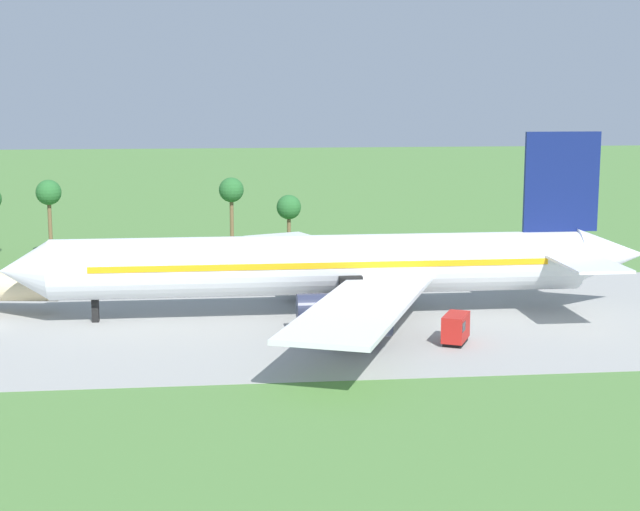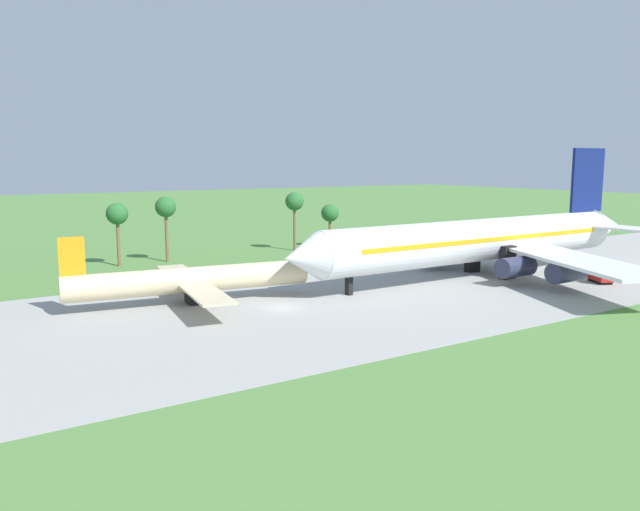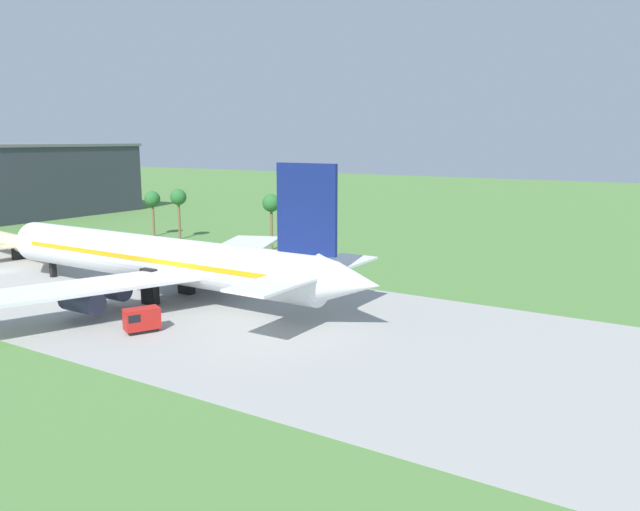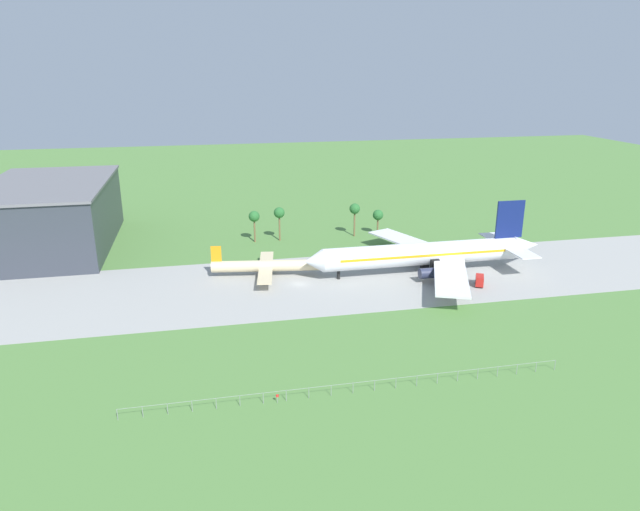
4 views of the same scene
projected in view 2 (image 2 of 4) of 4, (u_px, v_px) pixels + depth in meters
ground_plane at (281, 308)px, 74.36m from camera, size 600.00×600.00×0.00m
taxiway_strip at (281, 308)px, 74.35m from camera, size 320.00×44.00×0.02m
jet_airliner at (486, 240)px, 94.55m from camera, size 69.39×61.21×19.59m
regional_aircraft at (190, 280)px, 76.25m from camera, size 29.98×27.12×8.94m
baggage_tug at (601, 272)px, 89.58m from camera, size 3.55×4.48×2.90m
palm_tree_row at (234, 210)px, 114.57m from camera, size 46.07×3.60×11.45m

